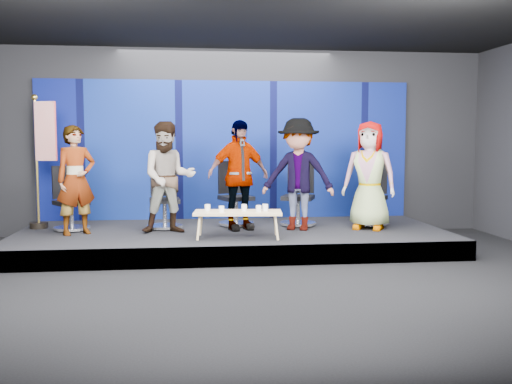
{
  "coord_description": "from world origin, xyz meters",
  "views": [
    {
      "loc": [
        -0.7,
        -6.88,
        1.78
      ],
      "look_at": [
        0.38,
        2.4,
        0.93
      ],
      "focal_mm": 40.0,
      "sensor_mm": 36.0,
      "label": 1
    }
  ],
  "objects_px": {
    "chair_e": "(371,204)",
    "mug_a": "(208,208)",
    "coffee_table": "(238,213)",
    "mug_d": "(259,208)",
    "mug_b": "(222,209)",
    "mug_e": "(265,208)",
    "panelist_a": "(76,180)",
    "mug_c": "(244,208)",
    "chair_b": "(165,207)",
    "chair_d": "(299,204)",
    "panelist_e": "(369,175)",
    "panelist_b": "(168,177)",
    "panelist_c": "(238,175)",
    "flag_stand": "(43,158)",
    "chair_c": "(235,204)",
    "chair_a": "(70,209)",
    "panelist_d": "(298,174)"
  },
  "relations": [
    {
      "from": "chair_e",
      "to": "mug_a",
      "type": "bearing_deg",
      "value": -131.47
    },
    {
      "from": "mug_a",
      "to": "mug_e",
      "type": "distance_m",
      "value": 0.88
    },
    {
      "from": "panelist_e",
      "to": "mug_b",
      "type": "distance_m",
      "value": 2.64
    },
    {
      "from": "mug_b",
      "to": "mug_e",
      "type": "xyz_separation_m",
      "value": [
        0.67,
        0.07,
        0.01
      ]
    },
    {
      "from": "panelist_a",
      "to": "coffee_table",
      "type": "xyz_separation_m",
      "value": [
        2.5,
        -0.62,
        -0.49
      ]
    },
    {
      "from": "chair_b",
      "to": "chair_e",
      "type": "bearing_deg",
      "value": -4.86
    },
    {
      "from": "mug_d",
      "to": "panelist_c",
      "type": "bearing_deg",
      "value": 104.59
    },
    {
      "from": "chair_c",
      "to": "flag_stand",
      "type": "relative_size",
      "value": 0.5
    },
    {
      "from": "panelist_e",
      "to": "chair_c",
      "type": "bearing_deg",
      "value": -167.5
    },
    {
      "from": "coffee_table",
      "to": "mug_d",
      "type": "bearing_deg",
      "value": -16.21
    },
    {
      "from": "chair_d",
      "to": "coffee_table",
      "type": "height_order",
      "value": "chair_d"
    },
    {
      "from": "chair_a",
      "to": "panelist_c",
      "type": "bearing_deg",
      "value": -37.43
    },
    {
      "from": "flag_stand",
      "to": "mug_e",
      "type": "bearing_deg",
      "value": -5.32
    },
    {
      "from": "chair_c",
      "to": "mug_e",
      "type": "distance_m",
      "value": 1.37
    },
    {
      "from": "chair_b",
      "to": "mug_b",
      "type": "bearing_deg",
      "value": -57.47
    },
    {
      "from": "chair_e",
      "to": "panelist_c",
      "type": "bearing_deg",
      "value": -143.24
    },
    {
      "from": "panelist_d",
      "to": "chair_e",
      "type": "xyz_separation_m",
      "value": [
        1.39,
        0.41,
        -0.56
      ]
    },
    {
      "from": "chair_d",
      "to": "panelist_b",
      "type": "bearing_deg",
      "value": -144.19
    },
    {
      "from": "chair_a",
      "to": "mug_b",
      "type": "height_order",
      "value": "chair_a"
    },
    {
      "from": "coffee_table",
      "to": "mug_c",
      "type": "height_order",
      "value": "mug_c"
    },
    {
      "from": "chair_c",
      "to": "mug_c",
      "type": "xyz_separation_m",
      "value": [
        0.04,
        -1.26,
        0.09
      ]
    },
    {
      "from": "chair_e",
      "to": "chair_a",
      "type": "bearing_deg",
      "value": -150.14
    },
    {
      "from": "chair_d",
      "to": "panelist_e",
      "type": "bearing_deg",
      "value": -5.62
    },
    {
      "from": "mug_a",
      "to": "mug_c",
      "type": "xyz_separation_m",
      "value": [
        0.56,
        -0.06,
        -0.0
      ]
    },
    {
      "from": "chair_d",
      "to": "mug_c",
      "type": "bearing_deg",
      "value": -111.88
    },
    {
      "from": "panelist_c",
      "to": "panelist_e",
      "type": "distance_m",
      "value": 2.19
    },
    {
      "from": "chair_c",
      "to": "panelist_e",
      "type": "bearing_deg",
      "value": -35.78
    },
    {
      "from": "mug_d",
      "to": "mug_a",
      "type": "bearing_deg",
      "value": 166.06
    },
    {
      "from": "chair_e",
      "to": "coffee_table",
      "type": "distance_m",
      "value": 2.68
    },
    {
      "from": "panelist_c",
      "to": "chair_e",
      "type": "distance_m",
      "value": 2.45
    },
    {
      "from": "panelist_a",
      "to": "mug_c",
      "type": "xyz_separation_m",
      "value": [
        2.6,
        -0.57,
        -0.4
      ]
    },
    {
      "from": "chair_d",
      "to": "flag_stand",
      "type": "height_order",
      "value": "flag_stand"
    },
    {
      "from": "chair_a",
      "to": "chair_e",
      "type": "distance_m",
      "value": 5.15
    },
    {
      "from": "mug_d",
      "to": "mug_e",
      "type": "height_order",
      "value": "mug_e"
    },
    {
      "from": "mug_d",
      "to": "chair_b",
      "type": "bearing_deg",
      "value": 140.8
    },
    {
      "from": "mug_d",
      "to": "flag_stand",
      "type": "distance_m",
      "value": 3.82
    },
    {
      "from": "chair_c",
      "to": "panelist_e",
      "type": "xyz_separation_m",
      "value": [
        2.2,
        -0.68,
        0.53
      ]
    },
    {
      "from": "chair_b",
      "to": "mug_d",
      "type": "distance_m",
      "value": 1.88
    },
    {
      "from": "chair_b",
      "to": "chair_a",
      "type": "bearing_deg",
      "value": 176.05
    },
    {
      "from": "panelist_e",
      "to": "chair_e",
      "type": "bearing_deg",
      "value": 96.87
    },
    {
      "from": "chair_c",
      "to": "mug_c",
      "type": "bearing_deg",
      "value": -106.56
    },
    {
      "from": "chair_a",
      "to": "coffee_table",
      "type": "relative_size",
      "value": 0.77
    },
    {
      "from": "mug_d",
      "to": "chair_d",
      "type": "bearing_deg",
      "value": 55.83
    },
    {
      "from": "panelist_c",
      "to": "flag_stand",
      "type": "height_order",
      "value": "flag_stand"
    },
    {
      "from": "chair_c",
      "to": "panelist_d",
      "type": "distance_m",
      "value": 1.3
    },
    {
      "from": "chair_b",
      "to": "panelist_b",
      "type": "relative_size",
      "value": 0.62
    },
    {
      "from": "panelist_b",
      "to": "mug_c",
      "type": "height_order",
      "value": "panelist_b"
    },
    {
      "from": "panelist_c",
      "to": "chair_d",
      "type": "height_order",
      "value": "panelist_c"
    },
    {
      "from": "panelist_a",
      "to": "mug_e",
      "type": "relative_size",
      "value": 16.28
    },
    {
      "from": "panelist_d",
      "to": "chair_e",
      "type": "relative_size",
      "value": 1.66
    }
  ]
}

